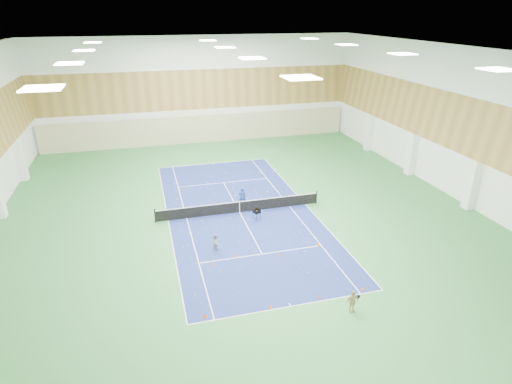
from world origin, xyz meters
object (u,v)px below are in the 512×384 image
at_px(coach, 242,197).
at_px(ball_cart, 257,215).
at_px(tennis_net, 240,206).
at_px(child_court, 217,242).
at_px(child_apron, 352,301).

distance_m(coach, ball_cart, 2.68).
height_order(tennis_net, coach, coach).
bearing_deg(child_court, child_apron, -90.79).
height_order(tennis_net, child_court, child_court).
relative_size(child_court, ball_cart, 1.43).
xyz_separation_m(tennis_net, child_court, (-2.75, -5.17, 0.05)).
height_order(child_court, child_apron, child_apron).
bearing_deg(tennis_net, ball_cart, -58.22).
distance_m(tennis_net, ball_cart, 1.82).
bearing_deg(child_court, ball_cart, 8.03).
distance_m(child_apron, ball_cart, 11.73).
bearing_deg(ball_cart, coach, 78.37).
bearing_deg(ball_cart, child_court, -157.62).
bearing_deg(ball_cart, tennis_net, 99.73).
relative_size(coach, child_court, 1.35).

